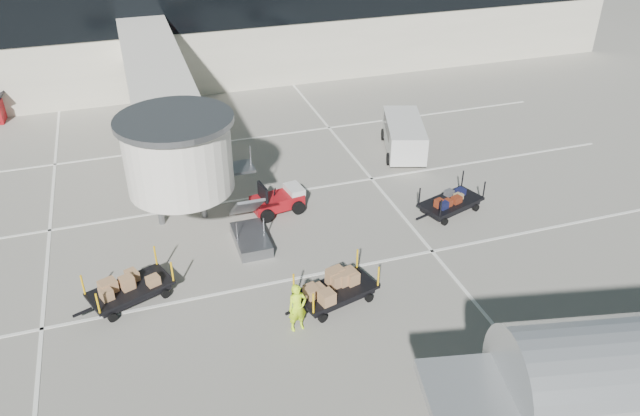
{
  "coord_description": "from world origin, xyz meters",
  "views": [
    {
      "loc": [
        -5.63,
        -17.72,
        15.74
      ],
      "look_at": [
        1.45,
        3.88,
        2.0
      ],
      "focal_mm": 35.0,
      "sensor_mm": 36.0,
      "label": 1
    }
  ],
  "objects_px": {
    "box_cart_near": "(339,289)",
    "minivan": "(404,133)",
    "box_cart_far": "(127,288)",
    "suitcase_cart": "(452,202)",
    "ground_worker": "(297,308)",
    "baggage_tug": "(278,200)"
  },
  "relations": [
    {
      "from": "box_cart_far",
      "to": "minivan",
      "type": "relative_size",
      "value": 0.74
    },
    {
      "from": "minivan",
      "to": "baggage_tug",
      "type": "bearing_deg",
      "value": -135.67
    },
    {
      "from": "suitcase_cart",
      "to": "box_cart_near",
      "type": "height_order",
      "value": "box_cart_near"
    },
    {
      "from": "box_cart_near",
      "to": "minivan",
      "type": "bearing_deg",
      "value": 40.5
    },
    {
      "from": "baggage_tug",
      "to": "ground_worker",
      "type": "relative_size",
      "value": 1.34
    },
    {
      "from": "baggage_tug",
      "to": "box_cart_near",
      "type": "distance_m",
      "value": 7.31
    },
    {
      "from": "box_cart_near",
      "to": "ground_worker",
      "type": "height_order",
      "value": "ground_worker"
    },
    {
      "from": "ground_worker",
      "to": "minivan",
      "type": "height_order",
      "value": "ground_worker"
    },
    {
      "from": "baggage_tug",
      "to": "box_cart_far",
      "type": "height_order",
      "value": "baggage_tug"
    },
    {
      "from": "baggage_tug",
      "to": "suitcase_cart",
      "type": "height_order",
      "value": "baggage_tug"
    },
    {
      "from": "box_cart_far",
      "to": "ground_worker",
      "type": "bearing_deg",
      "value": -53.17
    },
    {
      "from": "suitcase_cart",
      "to": "ground_worker",
      "type": "relative_size",
      "value": 1.95
    },
    {
      "from": "minivan",
      "to": "ground_worker",
      "type": "bearing_deg",
      "value": -110.67
    },
    {
      "from": "box_cart_far",
      "to": "ground_worker",
      "type": "distance_m",
      "value": 6.88
    },
    {
      "from": "baggage_tug",
      "to": "box_cart_far",
      "type": "relative_size",
      "value": 0.68
    },
    {
      "from": "box_cart_near",
      "to": "box_cart_far",
      "type": "bearing_deg",
      "value": 146.81
    },
    {
      "from": "baggage_tug",
      "to": "minivan",
      "type": "height_order",
      "value": "minivan"
    },
    {
      "from": "box_cart_near",
      "to": "minivan",
      "type": "xyz_separation_m",
      "value": [
        7.99,
        11.52,
        0.49
      ]
    },
    {
      "from": "baggage_tug",
      "to": "suitcase_cart",
      "type": "distance_m",
      "value": 8.32
    },
    {
      "from": "box_cart_far",
      "to": "minivan",
      "type": "bearing_deg",
      "value": 7.93
    },
    {
      "from": "suitcase_cart",
      "to": "minivan",
      "type": "distance_m",
      "value": 6.93
    },
    {
      "from": "suitcase_cart",
      "to": "box_cart_near",
      "type": "relative_size",
      "value": 0.98
    }
  ]
}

